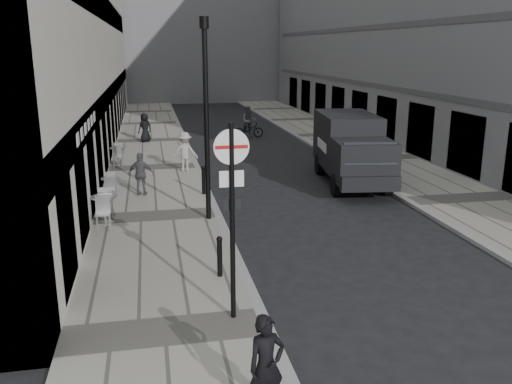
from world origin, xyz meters
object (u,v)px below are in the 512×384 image
Objects in this scene: panel_van at (351,146)px; cyclist at (249,125)px; walking_man at (266,366)px; lamppost at (206,111)px; sign_post at (232,197)px.

cyclist is at bearing 106.65° from panel_van.
panel_van is at bearing 49.91° from walking_man.
lamppost is at bearing -139.71° from panel_van.
sign_post reaches higher than walking_man.
lamppost reaches higher than walking_man.
cyclist reaches higher than walking_man.
cyclist is (4.38, 16.51, -2.83)m from lamppost.
panel_van is at bearing -74.97° from cyclist.
panel_van reaches higher than cyclist.
sign_post is 6.78m from lamppost.
lamppost is at bearing 73.96° from walking_man.
panel_van is (6.57, 13.84, 0.65)m from walking_man.
sign_post is 0.65× the size of panel_van.
sign_post is at bearing -92.09° from lamppost.
sign_post is 12.66m from panel_van.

